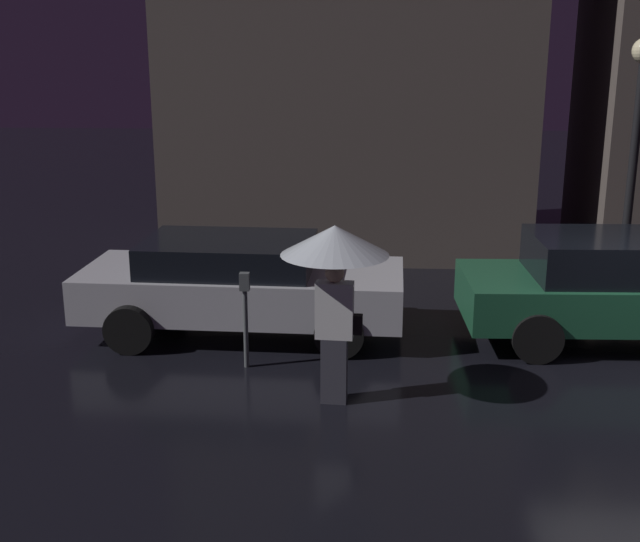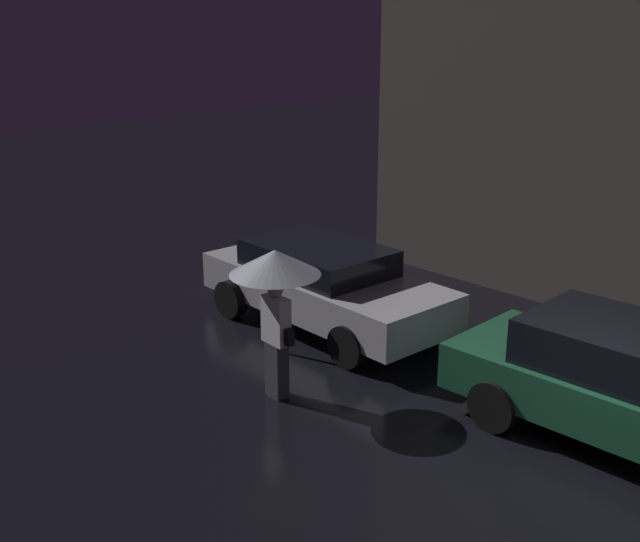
{
  "view_description": "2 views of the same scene",
  "coord_description": "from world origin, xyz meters",
  "px_view_note": "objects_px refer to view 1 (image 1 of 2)",
  "views": [
    {
      "loc": [
        -3.59,
        -8.98,
        3.86
      ],
      "look_at": [
        -4.13,
        0.64,
        1.15
      ],
      "focal_mm": 45.0,
      "sensor_mm": 36.0,
      "label": 1
    },
    {
      "loc": [
        3.46,
        -6.93,
        4.9
      ],
      "look_at": [
        -4.32,
        0.51,
        1.39
      ],
      "focal_mm": 45.0,
      "sensor_mm": 36.0,
      "label": 2
    }
  ],
  "objects_px": {
    "pedestrian_with_umbrella": "(335,258)",
    "street_lamp_near": "(637,123)",
    "parking_meter": "(245,309)",
    "parked_car_silver": "(240,283)",
    "parked_car_green": "(627,287)"
  },
  "relations": [
    {
      "from": "parked_car_silver",
      "to": "parking_meter",
      "type": "xyz_separation_m",
      "value": [
        0.26,
        -1.26,
        0.04
      ]
    },
    {
      "from": "parking_meter",
      "to": "street_lamp_near",
      "type": "bearing_deg",
      "value": 32.83
    },
    {
      "from": "parked_car_green",
      "to": "street_lamp_near",
      "type": "bearing_deg",
      "value": 72.07
    },
    {
      "from": "pedestrian_with_umbrella",
      "to": "street_lamp_near",
      "type": "bearing_deg",
      "value": 49.33
    },
    {
      "from": "parked_car_green",
      "to": "parked_car_silver",
      "type": "bearing_deg",
      "value": 177.82
    },
    {
      "from": "pedestrian_with_umbrella",
      "to": "parking_meter",
      "type": "distance_m",
      "value": 1.73
    },
    {
      "from": "parked_car_silver",
      "to": "street_lamp_near",
      "type": "relative_size",
      "value": 1.12
    },
    {
      "from": "parked_car_silver",
      "to": "pedestrian_with_umbrella",
      "type": "relative_size",
      "value": 2.2
    },
    {
      "from": "parked_car_silver",
      "to": "parked_car_green",
      "type": "bearing_deg",
      "value": 1.77
    },
    {
      "from": "parked_car_green",
      "to": "street_lamp_near",
      "type": "height_order",
      "value": "street_lamp_near"
    },
    {
      "from": "pedestrian_with_umbrella",
      "to": "parking_meter",
      "type": "relative_size",
      "value": 1.66
    },
    {
      "from": "parked_car_green",
      "to": "street_lamp_near",
      "type": "relative_size",
      "value": 1.13
    },
    {
      "from": "parked_car_silver",
      "to": "pedestrian_with_umbrella",
      "type": "xyz_separation_m",
      "value": [
        1.39,
        -2.21,
        0.95
      ]
    },
    {
      "from": "pedestrian_with_umbrella",
      "to": "parked_car_green",
      "type": "bearing_deg",
      "value": 33.45
    },
    {
      "from": "parked_car_silver",
      "to": "parked_car_green",
      "type": "relative_size",
      "value": 0.99
    }
  ]
}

